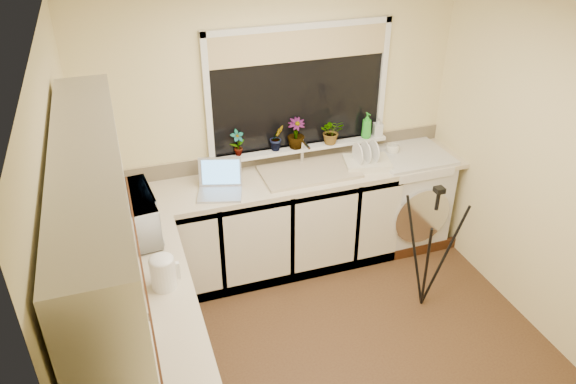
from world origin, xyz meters
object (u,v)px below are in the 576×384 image
Objects in this scene: washing_machine at (404,196)px; plant_b at (277,138)px; laptop at (220,184)px; kettle at (163,273)px; steel_jar at (145,327)px; plant_a at (238,143)px; dish_rack at (367,163)px; microwave at (127,217)px; tripod at (430,249)px; soap_bottle_green at (367,125)px; soap_bottle_clear at (378,127)px; cup_back at (392,150)px; plant_d at (332,131)px; cup_left at (146,371)px; plant_c at (296,133)px.

plant_b is (-1.19, 0.20, 0.70)m from washing_machine.
laptop is 1.20m from kettle.
kettle is at bearing 68.01° from steel_jar.
washing_machine is 1.70m from plant_a.
laptop is at bearing -165.72° from dish_rack.
dish_rack is at bearing -84.11° from microwave.
soap_bottle_green is at bearing 101.45° from tripod.
soap_bottle_clear is 0.25m from cup_back.
plant_a is 1.30m from soap_bottle_clear.
dish_rack is 0.41m from plant_d.
cup_back is (2.37, 1.58, -0.01)m from steel_jar.
plant_a is 0.84m from plant_d.
cup_left is (-2.18, -2.01, -0.22)m from soap_bottle_green.
soap_bottle_green is at bearing 38.24° from steel_jar.
steel_jar is (-0.74, -1.43, -0.01)m from laptop.
soap_bottle_green is (0.84, -0.02, 0.00)m from plant_b.
laptop reaches higher than tripod.
cup_left reaches higher than dish_rack.
plant_a is at bearing 58.50° from kettle.
washing_machine is 2.62m from microwave.
laptop is 1.45m from soap_bottle_green.
steel_jar is (-0.16, -0.38, -0.04)m from kettle.
soap_bottle_clear reaches higher than laptop.
cup_back reaches higher than dish_rack.
plant_b is 2.44m from cup_left.
laptop is (-1.76, -0.09, 0.50)m from washing_machine.
plant_b reaches higher than soap_bottle_clear.
plant_d reaches higher than steel_jar.
steel_jar is 2.74m from soap_bottle_green.
soap_bottle_green is (1.18, -0.02, 0.00)m from plant_a.
kettle is 2.12m from tripod.
washing_machine is 1.00m from plant_d.
kettle is 2.39m from soap_bottle_green.
microwave is 2.26m from soap_bottle_green.
plant_c is (-1.02, 0.19, 0.72)m from washing_machine.
tripod is at bearing -86.63° from soap_bottle_green.
soap_bottle_green is 2.97m from cup_left.
plant_c reaches higher than microwave.
laptop is 1.55× the size of plant_c.
cup_back is 3.05m from cup_left.
plant_c is 0.79m from soap_bottle_clear.
microwave is 1.20m from plant_a.
plant_a is 2.06× the size of cup_left.
steel_jar is at bearing -131.49° from dish_rack.
cup_back is at bearing -51.35° from soap_bottle_clear.
tripod is 4.92× the size of plant_b.
dish_rack is 1.46× the size of plant_c.
soap_bottle_clear is at bearing -79.12° from microwave.
dish_rack is (1.90, 1.06, -0.07)m from kettle.
microwave is at bearing -154.92° from dish_rack.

